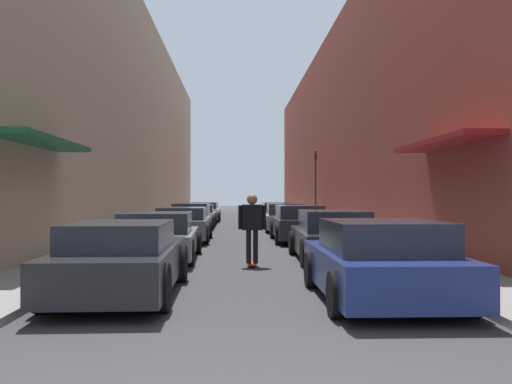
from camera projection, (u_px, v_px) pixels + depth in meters
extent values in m
plane|color=#38383A|center=(240.00, 232.00, 26.08)|extent=(127.31, 127.31, 0.00)
cube|color=gray|center=(166.00, 224.00, 31.71)|extent=(1.80, 57.87, 0.12)
cube|color=gray|center=(313.00, 224.00, 32.01)|extent=(1.80, 57.87, 0.12)
cube|color=tan|center=(114.00, 119.00, 31.64)|extent=(4.00, 57.87, 11.80)
cube|color=#1E6038|center=(42.00, 142.00, 12.92)|extent=(1.00, 4.80, 0.12)
cube|color=brown|center=(364.00, 129.00, 32.14)|extent=(4.00, 57.87, 10.86)
cube|color=maroon|center=(443.00, 143.00, 13.25)|extent=(1.00, 4.80, 0.12)
cube|color=#232326|center=(123.00, 265.00, 9.57)|extent=(1.82, 4.68, 0.62)
cube|color=#232833|center=(120.00, 235.00, 9.34)|extent=(1.58, 2.45, 0.42)
cylinder|color=black|center=(93.00, 264.00, 10.98)|extent=(0.18, 0.72, 0.72)
cylinder|color=black|center=(182.00, 264.00, 11.04)|extent=(0.18, 0.72, 0.72)
cylinder|color=black|center=(42.00, 288.00, 8.10)|extent=(0.18, 0.72, 0.72)
cylinder|color=black|center=(163.00, 288.00, 8.16)|extent=(0.18, 0.72, 0.72)
cube|color=gray|center=(158.00, 242.00, 14.89)|extent=(2.08, 4.63, 0.57)
cube|color=#232833|center=(157.00, 222.00, 14.66)|extent=(1.78, 2.43, 0.50)
cylinder|color=black|center=(131.00, 243.00, 16.27)|extent=(0.18, 0.64, 0.64)
cylinder|color=black|center=(198.00, 243.00, 16.34)|extent=(0.18, 0.64, 0.64)
cylinder|color=black|center=(109.00, 253.00, 13.44)|extent=(0.18, 0.64, 0.64)
cylinder|color=black|center=(190.00, 253.00, 13.51)|extent=(0.18, 0.64, 0.64)
cube|color=#515459|center=(183.00, 227.00, 20.82)|extent=(1.89, 4.61, 0.64)
cube|color=#232833|center=(182.00, 213.00, 20.59)|extent=(1.66, 2.40, 0.42)
cylinder|color=black|center=(163.00, 230.00, 22.21)|extent=(0.18, 0.66, 0.66)
cylinder|color=black|center=(210.00, 230.00, 22.27)|extent=(0.18, 0.66, 0.66)
cylinder|color=black|center=(152.00, 235.00, 19.36)|extent=(0.18, 0.66, 0.66)
cylinder|color=black|center=(206.00, 235.00, 19.42)|extent=(0.18, 0.66, 0.66)
cube|color=#515459|center=(192.00, 221.00, 26.27)|extent=(1.84, 4.07, 0.60)
cube|color=#232833|center=(191.00, 209.00, 26.07)|extent=(1.60, 2.12, 0.53)
cylinder|color=black|center=(176.00, 223.00, 27.48)|extent=(0.18, 0.65, 0.65)
cylinder|color=black|center=(212.00, 223.00, 27.55)|extent=(0.18, 0.65, 0.65)
cylinder|color=black|center=(170.00, 226.00, 24.98)|extent=(0.18, 0.65, 0.65)
cylinder|color=black|center=(209.00, 226.00, 25.04)|extent=(0.18, 0.65, 0.65)
cube|color=gray|center=(198.00, 217.00, 31.01)|extent=(1.89, 4.18, 0.57)
cube|color=#232833|center=(198.00, 209.00, 30.80)|extent=(1.64, 2.18, 0.42)
cylinder|color=black|center=(184.00, 219.00, 32.26)|extent=(0.18, 0.66, 0.66)
cylinder|color=black|center=(215.00, 219.00, 32.33)|extent=(0.18, 0.66, 0.66)
cylinder|color=black|center=(179.00, 221.00, 29.69)|extent=(0.18, 0.66, 0.66)
cylinder|color=black|center=(214.00, 221.00, 29.75)|extent=(0.18, 0.66, 0.66)
cube|color=silver|center=(205.00, 214.00, 36.09)|extent=(1.83, 4.52, 0.65)
cube|color=#232833|center=(205.00, 206.00, 35.87)|extent=(1.57, 2.36, 0.41)
cylinder|color=black|center=(194.00, 216.00, 37.44)|extent=(0.18, 0.65, 0.65)
cylinder|color=black|center=(219.00, 216.00, 37.51)|extent=(0.18, 0.65, 0.65)
cylinder|color=black|center=(190.00, 217.00, 34.67)|extent=(0.18, 0.65, 0.65)
cylinder|color=black|center=(218.00, 217.00, 34.73)|extent=(0.18, 0.65, 0.65)
cube|color=navy|center=(380.00, 270.00, 9.12)|extent=(1.95, 4.20, 0.62)
cube|color=#232833|center=(384.00, 236.00, 8.91)|extent=(1.71, 2.19, 0.48)
cylinder|color=black|center=(311.00, 270.00, 10.38)|extent=(0.18, 0.65, 0.65)
cylinder|color=black|center=(413.00, 269.00, 10.45)|extent=(0.18, 0.65, 0.65)
cylinder|color=black|center=(336.00, 295.00, 7.78)|extent=(0.18, 0.65, 0.65)
cylinder|color=black|center=(472.00, 294.00, 7.85)|extent=(0.18, 0.65, 0.65)
cube|color=#232326|center=(332.00, 242.00, 14.69)|extent=(1.88, 4.70, 0.60)
cube|color=#232833|center=(333.00, 221.00, 14.46)|extent=(1.62, 2.46, 0.51)
cylinder|color=black|center=(292.00, 243.00, 16.10)|extent=(0.18, 0.67, 0.67)
cylinder|color=black|center=(353.00, 243.00, 16.17)|extent=(0.18, 0.67, 0.67)
cylinder|color=black|center=(305.00, 253.00, 13.22)|extent=(0.18, 0.67, 0.67)
cylinder|color=black|center=(379.00, 253.00, 13.28)|extent=(0.18, 0.67, 0.67)
cube|color=#232326|center=(299.00, 227.00, 20.71)|extent=(1.76, 4.54, 0.66)
cube|color=#232833|center=(299.00, 212.00, 20.48)|extent=(1.55, 2.36, 0.46)
cylinder|color=black|center=(272.00, 230.00, 22.08)|extent=(0.18, 0.70, 0.70)
cylinder|color=black|center=(317.00, 229.00, 22.14)|extent=(0.18, 0.70, 0.70)
cylinder|color=black|center=(278.00, 235.00, 19.27)|extent=(0.18, 0.70, 0.70)
cylinder|color=black|center=(328.00, 234.00, 19.33)|extent=(0.18, 0.70, 0.70)
cube|color=gray|center=(285.00, 221.00, 26.70)|extent=(1.92, 4.72, 0.61)
cube|color=#232833|center=(285.00, 209.00, 26.47)|extent=(1.66, 2.46, 0.51)
cylinder|color=black|center=(264.00, 223.00, 28.12)|extent=(0.18, 0.61, 0.61)
cylinder|color=black|center=(300.00, 223.00, 28.18)|extent=(0.18, 0.61, 0.61)
cylinder|color=black|center=(267.00, 226.00, 25.22)|extent=(0.18, 0.61, 0.61)
cylinder|color=black|center=(308.00, 226.00, 25.28)|extent=(0.18, 0.61, 0.61)
cube|color=#515459|center=(277.00, 216.00, 32.63)|extent=(1.83, 4.49, 0.63)
cube|color=#232833|center=(277.00, 206.00, 32.41)|extent=(1.59, 2.34, 0.44)
cylinder|color=black|center=(261.00, 217.00, 33.98)|extent=(0.18, 0.72, 0.72)
cylinder|color=black|center=(289.00, 217.00, 34.04)|extent=(0.18, 0.72, 0.72)
cylinder|color=black|center=(263.00, 219.00, 31.22)|extent=(0.18, 0.72, 0.72)
cylinder|color=black|center=(294.00, 219.00, 31.28)|extent=(0.18, 0.72, 0.72)
cube|color=#B2231E|center=(252.00, 264.00, 13.44)|extent=(0.20, 0.78, 0.02)
cylinder|color=beige|center=(249.00, 264.00, 13.69)|extent=(0.03, 0.06, 0.06)
cylinder|color=beige|center=(255.00, 264.00, 13.69)|extent=(0.03, 0.06, 0.06)
cylinder|color=beige|center=(249.00, 267.00, 13.19)|extent=(0.03, 0.06, 0.06)
cylinder|color=beige|center=(256.00, 267.00, 13.19)|extent=(0.03, 0.06, 0.06)
cylinder|color=black|center=(249.00, 247.00, 13.44)|extent=(0.12, 0.12, 0.79)
cylinder|color=black|center=(256.00, 247.00, 13.44)|extent=(0.12, 0.12, 0.79)
cube|color=black|center=(252.00, 217.00, 13.45)|extent=(0.47, 0.21, 0.60)
sphere|color=#8C664C|center=(252.00, 199.00, 13.45)|extent=(0.25, 0.25, 0.25)
cylinder|color=black|center=(240.00, 217.00, 13.44)|extent=(0.09, 0.09, 0.57)
cylinder|color=black|center=(264.00, 217.00, 13.46)|extent=(0.09, 0.09, 0.57)
cylinder|color=#2D2D2D|center=(316.00, 187.00, 31.74)|extent=(0.10, 0.10, 3.99)
cube|color=#332D0F|center=(316.00, 156.00, 31.75)|extent=(0.16, 0.16, 0.45)
sphere|color=red|center=(316.00, 153.00, 31.66)|extent=(0.11, 0.11, 0.11)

